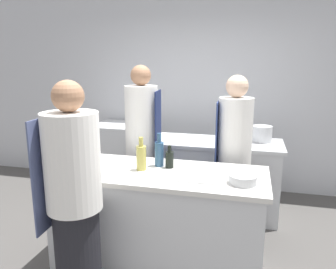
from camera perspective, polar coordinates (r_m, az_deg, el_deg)
The scene contains 16 objects.
ground_plane at distance 3.27m, azimuth -1.65°, elevation -21.52°, with size 16.00×16.00×0.00m, color #4C4947.
wall_back at distance 4.81m, azimuth 5.35°, elevation 7.37°, with size 8.00×0.06×2.80m.
prep_counter at distance 3.04m, azimuth -1.70°, elevation -14.43°, with size 1.88×0.76×0.90m.
pass_counter at distance 4.09m, azimuth 6.74°, elevation -7.21°, with size 1.76×0.66×0.90m.
oven_range at distance 4.90m, azimuth -8.23°, elevation -3.66°, with size 0.73×0.70×0.95m.
chef_at_prep_near at distance 2.51m, azimuth -15.99°, elevation -10.93°, with size 0.42×0.40×1.72m.
chef_at_stove at distance 3.63m, azimuth -4.50°, elevation -2.24°, with size 0.38×0.37×1.80m.
chef_at_pass_far at distance 3.42m, azimuth 11.34°, elevation -4.16°, with size 0.36×0.34×1.71m.
bottle_olive_oil at distance 2.93m, azimuth 0.26°, elevation -4.27°, with size 0.07×0.07×0.20m.
bottle_vinegar at distance 3.00m, azimuth -18.97°, elevation -4.67°, with size 0.06×0.06×0.19m.
bottle_wine at distance 2.87m, azimuth -4.68°, elevation -3.91°, with size 0.09×0.09×0.29m.
bottle_cooking_oil at distance 2.97m, azimuth -1.54°, elevation -3.24°, with size 0.08×0.08×0.31m.
bowl_mixing_large at distance 2.63m, azimuth 12.89°, elevation -7.61°, with size 0.22×0.22×0.07m.
bowl_prep_small at distance 2.92m, azimuth -14.19°, elevation -5.74°, with size 0.24×0.24×0.06m.
cutting_board at distance 2.67m, azimuth 5.13°, elevation -7.69°, with size 0.36×0.19×0.01m.
stockpot at distance 4.03m, azimuth 16.03°, elevation 0.12°, with size 0.23×0.23×0.19m.
Camera 1 is at (0.76, -2.60, 1.84)m, focal length 35.00 mm.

